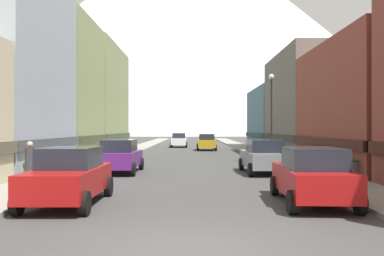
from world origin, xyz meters
TOP-DOWN VIEW (x-y plane):
  - ground_plane at (0.00, 0.00)m, footprint 400.00×400.00m
  - sidewalk_left at (-6.25, 35.00)m, footprint 2.50×100.00m
  - sidewalk_right at (6.25, 35.00)m, footprint 2.50×100.00m
  - storefront_left_2 at (-10.84, 23.47)m, footprint 6.98×8.18m
  - storefront_left_3 at (-11.01, 34.74)m, footprint 7.33×13.25m
  - storefront_right_2 at (10.85, 28.17)m, footprint 7.00×12.94m
  - storefront_right_3 at (10.61, 41.68)m, footprint 6.52×13.33m
  - car_left_0 at (-3.80, 4.83)m, footprint 2.08×4.41m
  - car_left_1 at (-3.80, 14.01)m, footprint 2.08×4.41m
  - car_right_0 at (3.80, 4.84)m, footprint 2.25×4.49m
  - car_right_1 at (3.80, 13.79)m, footprint 2.16×4.45m
  - car_driving_0 at (-1.60, 44.20)m, footprint 2.06×4.40m
  - car_driving_1 at (1.60, 36.77)m, footprint 2.06×4.40m
  - trash_bin_right at (6.35, 8.32)m, footprint 0.59×0.59m
  - potted_plant_0 at (7.00, 10.32)m, footprint 0.69×0.69m
  - potted_plant_1 at (-7.00, 9.86)m, footprint 0.56×0.56m
  - pedestrian_0 at (-6.25, 7.96)m, footprint 0.36×0.36m
  - streetlamp_right at (5.35, 19.63)m, footprint 0.36×0.36m
  - mountain_backdrop at (-3.01, 260.00)m, footprint 294.28×294.28m

SIDE VIEW (x-z plane):
  - ground_plane at x=0.00m, z-range 0.00..0.00m
  - sidewalk_left at x=-6.25m, z-range 0.00..0.15m
  - sidewalk_right at x=6.25m, z-range 0.00..0.15m
  - potted_plant_1 at x=-7.00m, z-range 0.15..1.04m
  - trash_bin_right at x=6.35m, z-range 0.15..1.13m
  - potted_plant_0 at x=7.00m, z-range 0.24..1.26m
  - car_left_0 at x=-3.80m, z-range 0.01..1.79m
  - car_left_1 at x=-3.80m, z-range 0.01..1.79m
  - car_right_0 at x=3.80m, z-range 0.01..1.79m
  - car_right_1 at x=3.80m, z-range 0.01..1.79m
  - car_driving_0 at x=-1.60m, z-range 0.01..1.79m
  - car_driving_1 at x=1.60m, z-range 0.01..1.79m
  - pedestrian_0 at x=-6.25m, z-range 0.09..1.81m
  - storefront_right_3 at x=10.61m, z-range -0.13..6.99m
  - streetlamp_right at x=5.35m, z-range 1.06..6.92m
  - storefront_right_2 at x=10.85m, z-range -0.16..8.74m
  - storefront_left_2 at x=-10.84m, z-range -0.17..10.48m
  - storefront_left_3 at x=-11.01m, z-range -0.17..10.62m
  - mountain_backdrop at x=-3.01m, z-range 0.00..136.29m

